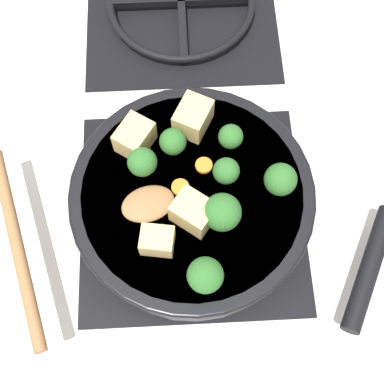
# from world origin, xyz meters

# --- Properties ---
(ground_plane) EXTENTS (2.40, 2.40, 0.00)m
(ground_plane) POSITION_xyz_m (0.00, 0.00, 0.00)
(ground_plane) COLOR white
(front_burner_grate) EXTENTS (0.31, 0.31, 0.03)m
(front_burner_grate) POSITION_xyz_m (0.00, 0.00, 0.01)
(front_burner_grate) COLOR black
(front_burner_grate) RESTS_ON ground_plane
(rear_burner_grate) EXTENTS (0.31, 0.31, 0.03)m
(rear_burner_grate) POSITION_xyz_m (0.00, 0.36, 0.01)
(rear_burner_grate) COLOR black
(rear_burner_grate) RESTS_ON ground_plane
(skillet_pan) EXTENTS (0.42, 0.35, 0.05)m
(skillet_pan) POSITION_xyz_m (0.00, -0.00, 0.05)
(skillet_pan) COLOR black
(skillet_pan) RESTS_ON front_burner_grate
(wooden_spoon) EXTENTS (0.24, 0.26, 0.02)m
(wooden_spoon) POSITION_xyz_m (-0.15, -0.04, 0.08)
(wooden_spoon) COLOR olive
(wooden_spoon) RESTS_ON skillet_pan
(tofu_cube_center_large) EXTENTS (0.06, 0.06, 0.04)m
(tofu_cube_center_large) POSITION_xyz_m (-0.07, 0.07, 0.09)
(tofu_cube_center_large) COLOR #DBB770
(tofu_cube_center_large) RESTS_ON skillet_pan
(tofu_cube_near_handle) EXTENTS (0.04, 0.04, 0.03)m
(tofu_cube_near_handle) POSITION_xyz_m (-0.05, -0.07, 0.09)
(tofu_cube_near_handle) COLOR #DBB770
(tofu_cube_near_handle) RESTS_ON skillet_pan
(tofu_cube_east_chunk) EXTENTS (0.06, 0.06, 0.04)m
(tofu_cube_east_chunk) POSITION_xyz_m (0.01, 0.10, 0.09)
(tofu_cube_east_chunk) COLOR #DBB770
(tofu_cube_east_chunk) RESTS_ON skillet_pan
(tofu_cube_west_chunk) EXTENTS (0.06, 0.06, 0.04)m
(tofu_cube_west_chunk) POSITION_xyz_m (-0.00, -0.03, 0.09)
(tofu_cube_west_chunk) COLOR #DBB770
(tofu_cube_west_chunk) RESTS_ON skillet_pan
(broccoli_floret_near_spoon) EXTENTS (0.05, 0.05, 0.05)m
(broccoli_floret_near_spoon) POSITION_xyz_m (0.03, -0.04, 0.10)
(broccoli_floret_near_spoon) COLOR #709956
(broccoli_floret_near_spoon) RESTS_ON skillet_pan
(broccoli_floret_center_top) EXTENTS (0.04, 0.04, 0.05)m
(broccoli_floret_center_top) POSITION_xyz_m (0.11, -0.00, 0.10)
(broccoli_floret_center_top) COLOR #709956
(broccoli_floret_center_top) RESTS_ON skillet_pan
(broccoli_floret_east_rim) EXTENTS (0.04, 0.04, 0.05)m
(broccoli_floret_east_rim) POSITION_xyz_m (0.01, -0.12, 0.10)
(broccoli_floret_east_rim) COLOR #709956
(broccoli_floret_east_rim) RESTS_ON skillet_pan
(broccoli_floret_west_rim) EXTENTS (0.03, 0.03, 0.04)m
(broccoli_floret_west_rim) POSITION_xyz_m (0.04, 0.02, 0.10)
(broccoli_floret_west_rim) COLOR #709956
(broccoli_floret_west_rim) RESTS_ON skillet_pan
(broccoli_floret_north_edge) EXTENTS (0.04, 0.04, 0.04)m
(broccoli_floret_north_edge) POSITION_xyz_m (-0.02, 0.06, 0.10)
(broccoli_floret_north_edge) COLOR #709956
(broccoli_floret_north_edge) RESTS_ON skillet_pan
(broccoli_floret_south_cluster) EXTENTS (0.03, 0.03, 0.04)m
(broccoli_floret_south_cluster) POSITION_xyz_m (0.05, 0.06, 0.10)
(broccoli_floret_south_cluster) COLOR #709956
(broccoli_floret_south_cluster) RESTS_ON skillet_pan
(broccoli_floret_mid_floret) EXTENTS (0.04, 0.04, 0.05)m
(broccoli_floret_mid_floret) POSITION_xyz_m (-0.06, 0.03, 0.10)
(broccoli_floret_mid_floret) COLOR #709956
(broccoli_floret_mid_floret) RESTS_ON skillet_pan
(carrot_slice_orange_thin) EXTENTS (0.02, 0.02, 0.01)m
(carrot_slice_orange_thin) POSITION_xyz_m (-0.01, 0.01, 0.08)
(carrot_slice_orange_thin) COLOR orange
(carrot_slice_orange_thin) RESTS_ON skillet_pan
(carrot_slice_near_center) EXTENTS (0.02, 0.02, 0.01)m
(carrot_slice_near_center) POSITION_xyz_m (0.02, 0.04, 0.08)
(carrot_slice_near_center) COLOR orange
(carrot_slice_near_center) RESTS_ON skillet_pan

